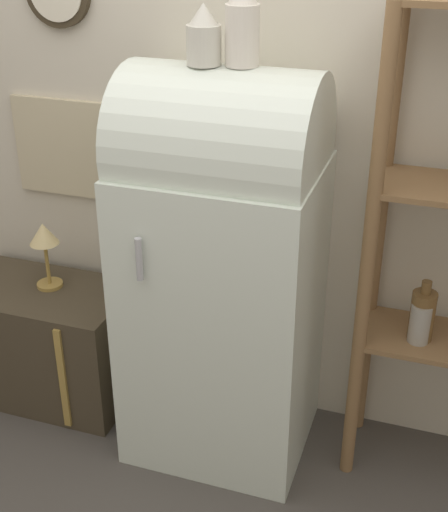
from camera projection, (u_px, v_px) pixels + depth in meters
name	position (u px, v px, depth m)	size (l,w,h in m)	color
ground_plane	(202.00, 476.00, 2.80)	(12.00, 12.00, 0.00)	#4C4742
wall_back	(248.00, 100.00, 2.66)	(7.00, 0.09, 2.70)	beige
refrigerator	(223.00, 267.00, 2.65)	(0.69, 0.61, 1.55)	silver
suitcase_trunk	(47.00, 341.00, 3.16)	(0.74, 0.44, 0.53)	#423828
vase_left	(204.00, 36.00, 2.27)	(0.11, 0.11, 0.19)	beige
vase_center	(242.00, 22.00, 2.23)	(0.11, 0.11, 0.29)	silver
desk_lamp	(44.00, 241.00, 2.96)	(0.12, 0.12, 0.30)	#AD8942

